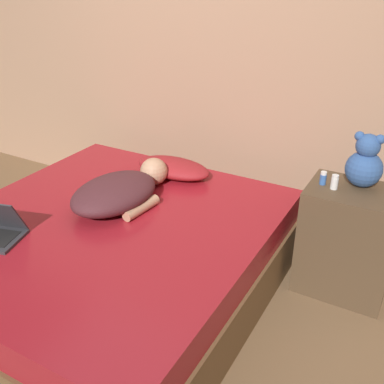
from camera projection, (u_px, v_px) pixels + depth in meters
name	position (u px, v px, depth m)	size (l,w,h in m)	color
ground_plane	(114.00, 289.00, 2.67)	(12.00, 12.00, 0.00)	brown
wall_back	(209.00, 35.00, 3.00)	(8.00, 0.06, 2.60)	tan
bed	(111.00, 257.00, 2.56)	(1.70, 1.82, 0.47)	brown
nightstand	(347.00, 241.00, 2.55)	(0.50, 0.38, 0.64)	brown
pillow	(173.00, 168.00, 2.96)	(0.52, 0.27, 0.11)	maroon
person_lying	(120.00, 190.00, 2.60)	(0.45, 0.74, 0.17)	#4C2328
teddy_bear	(365.00, 163.00, 2.40)	(0.20, 0.20, 0.30)	#335693
bottle_white	(335.00, 182.00, 2.40)	(0.04, 0.04, 0.08)	white
bottle_blue	(323.00, 178.00, 2.46)	(0.04, 0.04, 0.07)	#3866B2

